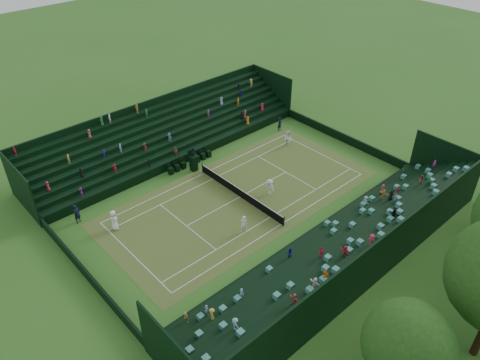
{
  "coord_description": "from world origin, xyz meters",
  "views": [
    {
      "loc": [
        26.7,
        -24.1,
        27.11
      ],
      "look_at": [
        0.0,
        0.0,
        2.0
      ],
      "focal_mm": 35.0,
      "sensor_mm": 36.0,
      "label": 1
    }
  ],
  "objects_px": {
    "player_near_east": "(244,224)",
    "player_far_west": "(288,139)",
    "tennis_net": "(240,193)",
    "player_near_west": "(114,220)",
    "umpire_chair": "(193,161)",
    "player_far_east": "(270,187)"
  },
  "relations": [
    {
      "from": "tennis_net",
      "to": "player_near_west",
      "type": "height_order",
      "value": "player_near_west"
    },
    {
      "from": "player_far_east",
      "to": "player_near_west",
      "type": "bearing_deg",
      "value": -115.18
    },
    {
      "from": "player_far_east",
      "to": "player_near_east",
      "type": "bearing_deg",
      "value": -69.84
    },
    {
      "from": "player_far_west",
      "to": "player_far_east",
      "type": "relative_size",
      "value": 1.07
    },
    {
      "from": "player_near_east",
      "to": "player_far_west",
      "type": "bearing_deg",
      "value": -96.38
    },
    {
      "from": "player_far_west",
      "to": "umpire_chair",
      "type": "bearing_deg",
      "value": -110.4
    },
    {
      "from": "player_near_east",
      "to": "umpire_chair",
      "type": "bearing_deg",
      "value": -49.59
    },
    {
      "from": "tennis_net",
      "to": "player_far_east",
      "type": "xyz_separation_m",
      "value": [
        1.52,
        2.46,
        0.31
      ]
    },
    {
      "from": "umpire_chair",
      "to": "player_far_west",
      "type": "height_order",
      "value": "umpire_chair"
    },
    {
      "from": "tennis_net",
      "to": "umpire_chair",
      "type": "bearing_deg",
      "value": -176.28
    },
    {
      "from": "umpire_chair",
      "to": "player_far_east",
      "type": "bearing_deg",
      "value": 19.37
    },
    {
      "from": "player_near_east",
      "to": "player_far_east",
      "type": "distance_m",
      "value": 6.09
    },
    {
      "from": "player_near_west",
      "to": "player_near_east",
      "type": "distance_m",
      "value": 11.33
    },
    {
      "from": "player_near_east",
      "to": "player_far_west",
      "type": "height_order",
      "value": "player_far_west"
    },
    {
      "from": "player_near_west",
      "to": "umpire_chair",
      "type": "bearing_deg",
      "value": -71.67
    },
    {
      "from": "tennis_net",
      "to": "player_near_east",
      "type": "xyz_separation_m",
      "value": [
        3.98,
        -3.12,
        0.35
      ]
    },
    {
      "from": "tennis_net",
      "to": "player_far_east",
      "type": "relative_size",
      "value": 6.94
    },
    {
      "from": "tennis_net",
      "to": "player_near_east",
      "type": "height_order",
      "value": "player_near_east"
    },
    {
      "from": "player_far_east",
      "to": "player_far_west",
      "type": "bearing_deg",
      "value": 118.92
    },
    {
      "from": "player_near_east",
      "to": "player_far_west",
      "type": "xyz_separation_m",
      "value": [
        -7.57,
        13.6,
        0.02
      ]
    },
    {
      "from": "player_far_west",
      "to": "player_far_east",
      "type": "xyz_separation_m",
      "value": [
        5.12,
        -8.02,
        -0.06
      ]
    },
    {
      "from": "player_far_west",
      "to": "player_near_west",
      "type": "bearing_deg",
      "value": -95.32
    }
  ]
}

